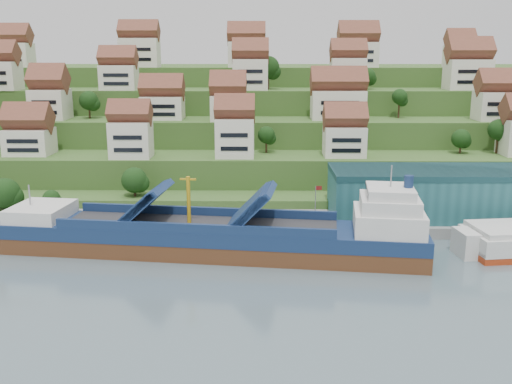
{
  "coord_description": "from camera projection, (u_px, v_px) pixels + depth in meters",
  "views": [
    {
      "loc": [
        7.42,
        -97.93,
        35.19
      ],
      "look_at": [
        6.34,
        14.0,
        8.0
      ],
      "focal_mm": 40.0,
      "sensor_mm": 36.0,
      "label": 1
    }
  ],
  "objects": [
    {
      "name": "ground",
      "position": [
        220.0,
        253.0,
        103.53
      ],
      "size": [
        300.0,
        300.0,
        0.0
      ],
      "primitive_type": "plane",
      "color": "slate",
      "rests_on": "ground"
    },
    {
      "name": "quay",
      "position": [
        322.0,
        223.0,
        117.66
      ],
      "size": [
        180.0,
        14.0,
        2.2
      ],
      "primitive_type": "cube",
      "color": "gray",
      "rests_on": "ground"
    },
    {
      "name": "hillside",
      "position": [
        241.0,
        125.0,
        201.64
      ],
      "size": [
        260.0,
        128.0,
        31.0
      ],
      "color": "#2D4C1E",
      "rests_on": "ground"
    },
    {
      "name": "hillside_village",
      "position": [
        222.0,
        93.0,
        157.62
      ],
      "size": [
        158.2,
        65.04,
        28.98
      ],
      "color": "silver",
      "rests_on": "ground"
    },
    {
      "name": "hillside_trees",
      "position": [
        166.0,
        133.0,
        141.4
      ],
      "size": [
        143.03,
        60.8,
        31.53
      ],
      "color": "#193C14",
      "rests_on": "ground"
    },
    {
      "name": "warehouse",
      "position": [
        477.0,
        193.0,
        117.86
      ],
      "size": [
        60.0,
        15.0,
        10.0
      ],
      "primitive_type": "cube",
      "color": "#256167",
      "rests_on": "quay"
    },
    {
      "name": "flagpole",
      "position": [
        316.0,
        202.0,
        111.45
      ],
      "size": [
        1.28,
        0.16,
        8.0
      ],
      "color": "gray",
      "rests_on": "quay"
    },
    {
      "name": "cargo_ship",
      "position": [
        222.0,
        237.0,
        102.27
      ],
      "size": [
        76.87,
        21.08,
        16.83
      ],
      "rotation": [
        0.0,
        0.0,
        -0.12
      ],
      "color": "#542F19",
      "rests_on": "ground"
    }
  ]
}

